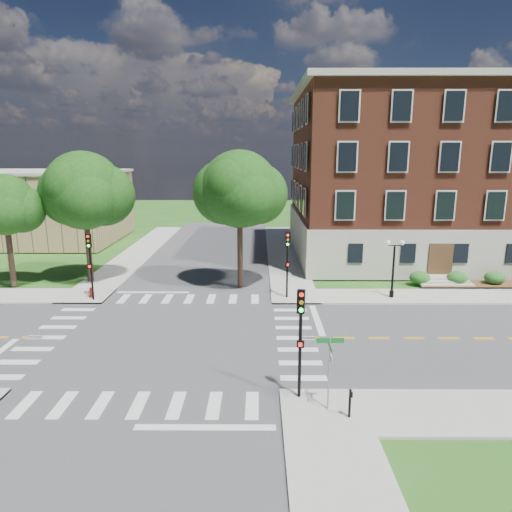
{
  "coord_description": "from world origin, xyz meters",
  "views": [
    {
      "loc": [
        5.07,
        -24.53,
        10.35
      ],
      "look_at": [
        4.88,
        7.36,
        3.2
      ],
      "focal_mm": 32.0,
      "sensor_mm": 36.0,
      "label": 1
    }
  ],
  "objects_px": {
    "traffic_signal_nw": "(90,258)",
    "twin_lamp_west": "(393,265)",
    "street_sign_pole": "(330,359)",
    "traffic_signal_ne": "(287,256)",
    "fire_hydrant": "(91,293)",
    "push_button_post": "(350,402)",
    "traffic_signal_se": "(300,330)"
  },
  "relations": [
    {
      "from": "push_button_post",
      "to": "traffic_signal_nw",
      "type": "bearing_deg",
      "value": 136.06
    },
    {
      "from": "traffic_signal_se",
      "to": "twin_lamp_west",
      "type": "xyz_separation_m",
      "value": [
        7.97,
        14.07,
        -0.66
      ]
    },
    {
      "from": "traffic_signal_nw",
      "to": "twin_lamp_west",
      "type": "distance_m",
      "value": 21.65
    },
    {
      "from": "push_button_post",
      "to": "fire_hydrant",
      "type": "height_order",
      "value": "push_button_post"
    },
    {
      "from": "push_button_post",
      "to": "traffic_signal_ne",
      "type": "bearing_deg",
      "value": 95.7
    },
    {
      "from": "fire_hydrant",
      "to": "push_button_post",
      "type": "bearing_deg",
      "value": -44.34
    },
    {
      "from": "traffic_signal_ne",
      "to": "traffic_signal_nw",
      "type": "distance_m",
      "value": 13.98
    },
    {
      "from": "street_sign_pole",
      "to": "push_button_post",
      "type": "bearing_deg",
      "value": -39.9
    },
    {
      "from": "traffic_signal_nw",
      "to": "push_button_post",
      "type": "relative_size",
      "value": 4.0
    },
    {
      "from": "twin_lamp_west",
      "to": "street_sign_pole",
      "type": "height_order",
      "value": "twin_lamp_west"
    },
    {
      "from": "street_sign_pole",
      "to": "traffic_signal_nw",
      "type": "bearing_deg",
      "value": 135.87
    },
    {
      "from": "traffic_signal_se",
      "to": "twin_lamp_west",
      "type": "distance_m",
      "value": 16.18
    },
    {
      "from": "traffic_signal_nw",
      "to": "push_button_post",
      "type": "xyz_separation_m",
      "value": [
        15.52,
        -14.96,
        -2.39
      ]
    },
    {
      "from": "traffic_signal_se",
      "to": "fire_hydrant",
      "type": "bearing_deg",
      "value": 135.17
    },
    {
      "from": "traffic_signal_ne",
      "to": "fire_hydrant",
      "type": "distance_m",
      "value": 14.56
    },
    {
      "from": "traffic_signal_se",
      "to": "twin_lamp_west",
      "type": "height_order",
      "value": "traffic_signal_se"
    },
    {
      "from": "traffic_signal_ne",
      "to": "fire_hydrant",
      "type": "bearing_deg",
      "value": -179.79
    },
    {
      "from": "twin_lamp_west",
      "to": "street_sign_pole",
      "type": "bearing_deg",
      "value": -114.58
    },
    {
      "from": "traffic_signal_nw",
      "to": "twin_lamp_west",
      "type": "xyz_separation_m",
      "value": [
        21.63,
        0.69,
        -0.66
      ]
    },
    {
      "from": "push_button_post",
      "to": "fire_hydrant",
      "type": "xyz_separation_m",
      "value": [
        -15.86,
        15.5,
        -0.33
      ]
    },
    {
      "from": "push_button_post",
      "to": "street_sign_pole",
      "type": "bearing_deg",
      "value": 140.1
    },
    {
      "from": "street_sign_pole",
      "to": "traffic_signal_ne",
      "type": "bearing_deg",
      "value": 93.05
    },
    {
      "from": "traffic_signal_se",
      "to": "traffic_signal_ne",
      "type": "distance_m",
      "value": 13.97
    },
    {
      "from": "street_sign_pole",
      "to": "push_button_post",
      "type": "relative_size",
      "value": 2.58
    },
    {
      "from": "street_sign_pole",
      "to": "fire_hydrant",
      "type": "xyz_separation_m",
      "value": [
        -15.1,
        14.86,
        -1.84
      ]
    },
    {
      "from": "twin_lamp_west",
      "to": "street_sign_pole",
      "type": "xyz_separation_m",
      "value": [
        -6.87,
        -15.02,
        -0.21
      ]
    },
    {
      "from": "traffic_signal_ne",
      "to": "traffic_signal_se",
      "type": "bearing_deg",
      "value": -91.27
    },
    {
      "from": "traffic_signal_ne",
      "to": "traffic_signal_nw",
      "type": "relative_size",
      "value": 1.0
    },
    {
      "from": "twin_lamp_west",
      "to": "traffic_signal_se",
      "type": "bearing_deg",
      "value": -119.55
    },
    {
      "from": "traffic_signal_se",
      "to": "traffic_signal_nw",
      "type": "height_order",
      "value": "same"
    },
    {
      "from": "twin_lamp_west",
      "to": "fire_hydrant",
      "type": "bearing_deg",
      "value": -179.6
    },
    {
      "from": "traffic_signal_ne",
      "to": "fire_hydrant",
      "type": "height_order",
      "value": "traffic_signal_ne"
    }
  ]
}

